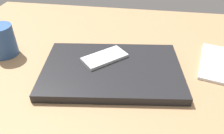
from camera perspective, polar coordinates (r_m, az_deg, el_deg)
name	(u,v)px	position (r cm, az deg, el deg)	size (l,w,h in cm)	color
desk_surface	(130,67)	(63.44, 4.72, -0.11)	(120.00, 80.00, 3.00)	#9E7751
laptop_closed	(112,70)	(58.03, 0.00, -0.74)	(35.54, 23.04, 2.14)	black
cell_phone_on_laptop	(105,57)	(60.19, -1.88, 2.51)	(12.66, 12.31, 0.94)	silver
coffee_mug	(1,41)	(71.28, -26.46, 6.05)	(10.55, 7.19, 9.04)	#2D518C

